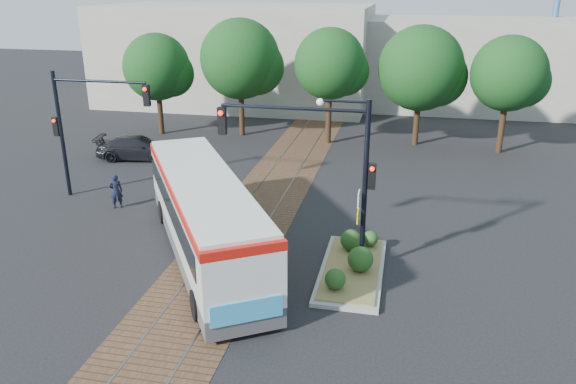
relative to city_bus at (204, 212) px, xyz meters
name	(u,v)px	position (x,y,z in m)	size (l,w,h in m)	color
ground	(232,248)	(0.76, 0.73, -1.74)	(120.00, 120.00, 0.00)	black
trackbed	(258,210)	(0.76, 4.73, -1.73)	(3.60, 40.00, 0.02)	brown
tree_row	(326,66)	(1.97, 17.15, 3.11)	(26.40, 5.60, 7.67)	#382314
warehouses	(327,58)	(0.24, 29.48, 2.07)	(40.00, 13.00, 8.00)	#ADA899
city_bus	(204,212)	(0.00, 0.00, 0.00)	(8.15, 11.23, 3.12)	#444446
traffic_island	(353,263)	(5.58, -0.17, -1.41)	(2.20, 5.20, 1.13)	gray
signal_pole_main	(329,158)	(4.63, -0.08, 2.42)	(5.49, 0.46, 6.00)	black
signal_pole_left	(81,118)	(-7.60, 4.72, 2.13)	(4.99, 0.34, 6.00)	black
officer	(116,191)	(-5.63, 3.66, -0.93)	(0.59, 0.39, 1.62)	black
parked_car	(138,147)	(-8.15, 10.95, -1.05)	(1.93, 4.74, 1.37)	black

